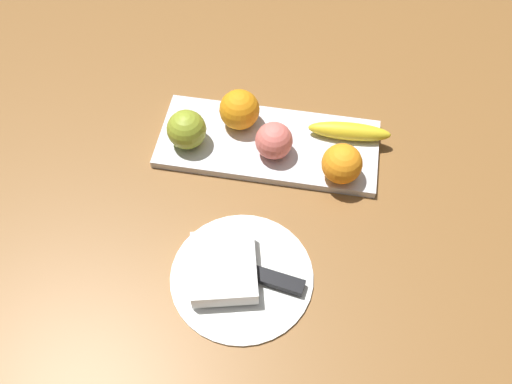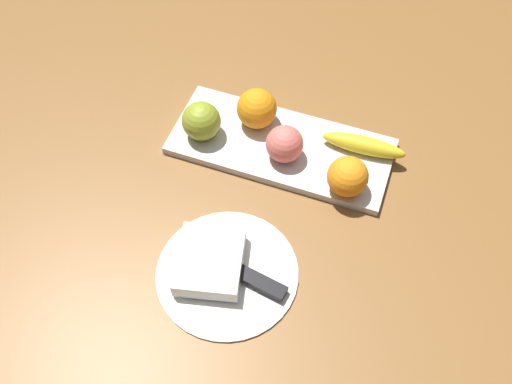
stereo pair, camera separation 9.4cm
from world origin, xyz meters
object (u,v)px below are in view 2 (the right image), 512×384
Objects in this scene: knife at (251,278)px; orange_near_apple at (258,107)px; apple at (201,121)px; orange_near_banana at (348,177)px; banana at (363,147)px; dinner_plate at (227,272)px; peach at (285,144)px; folded_napkin at (210,261)px; fruit_tray at (281,146)px.

orange_near_apple is at bearing -62.98° from knife.
apple and orange_near_banana have the same top height.
banana is 0.32m from knife.
knife reaches higher than dinner_plate.
peach is at bearing -93.09° from dinner_plate.
banana is 0.35m from folded_napkin.
dinner_plate is 0.04m from knife.
banana is 0.66× the size of dinner_plate.
banana is at bearing -157.06° from peach.
fruit_tray is at bearing 147.47° from orange_near_apple.
dinner_plate is 1.94× the size of folded_napkin.
fruit_tray is at bearing -90.00° from dinner_plate.
orange_near_apple is at bearing -25.82° from orange_near_banana.
peach reaches higher than dinner_plate.
peach is (-0.07, 0.06, -0.00)m from orange_near_apple.
orange_near_apple is 1.11× the size of peach.
orange_near_banana reaches higher than knife.
orange_near_apple is 0.41× the size of knife.
banana is at bearing -167.85° from fruit_tray.
knife is (-0.10, 0.31, -0.04)m from orange_near_apple.
dinner_plate is at bearing -117.80° from banana.
orange_near_apple is 1.05× the size of orange_near_banana.
apple is 0.29m from banana.
knife reaches higher than fruit_tray.
peach is at bearing -179.12° from apple.
apple reaches higher than dinner_plate.
banana is 0.83× the size of knife.
peach is 0.25m from knife.
fruit_tray is 2.22× the size of knife.
orange_near_banana is 0.31× the size of dinner_plate.
dinner_plate is (0.14, 0.21, -0.05)m from orange_near_banana.
peach is at bearing -74.63° from knife.
orange_near_apple reaches higher than apple.
apple is 0.16m from peach.
fruit_tray is 5.42× the size of orange_near_apple.
dinner_plate is (-0.14, 0.24, -0.05)m from apple.
peach is (-0.16, -0.00, -0.00)m from apple.
banana is 0.20m from orange_near_apple.
peach is 0.25m from dinner_plate.
orange_near_apple is 0.32m from dinner_plate.
peach is 0.25m from folded_napkin.
fruit_tray is at bearing -169.48° from apple.
orange_near_banana is at bearing -127.55° from folded_napkin.
knife is (0.10, 0.21, -0.04)m from orange_near_banana.
peach is at bearing -99.65° from folded_napkin.
apple is 0.29m from dinner_plate.
peach is 0.37× the size of knife.
orange_near_banana is (0.01, 0.09, 0.02)m from banana.
folded_napkin is (-0.03, 0.31, -0.03)m from orange_near_apple.
dinner_plate is at bearing 180.00° from folded_napkin.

